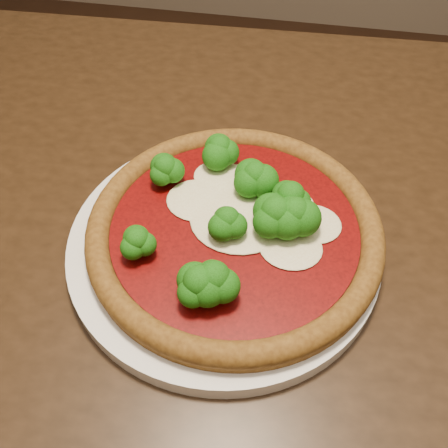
# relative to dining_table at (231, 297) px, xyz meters

# --- Properties ---
(dining_table) EXTENTS (1.31, 0.94, 0.75)m
(dining_table) POSITION_rel_dining_table_xyz_m (0.00, 0.00, 0.00)
(dining_table) COLOR black
(dining_table) RESTS_ON floor
(plate) EXTENTS (0.31, 0.31, 0.02)m
(plate) POSITION_rel_dining_table_xyz_m (-0.01, 0.00, 0.10)
(plate) COLOR white
(plate) RESTS_ON dining_table
(pizza) EXTENTS (0.29, 0.29, 0.06)m
(pizza) POSITION_rel_dining_table_xyz_m (0.00, 0.01, 0.12)
(pizza) COLOR brown
(pizza) RESTS_ON plate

